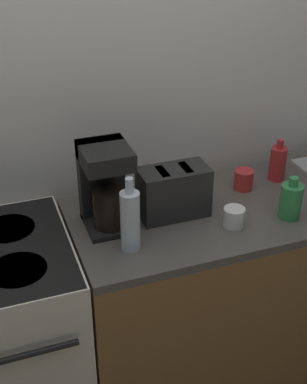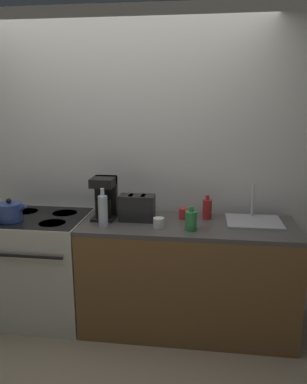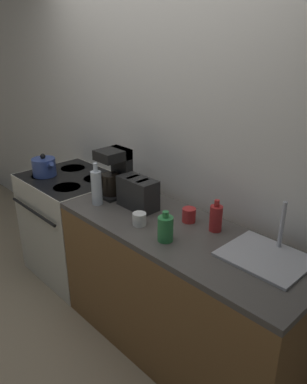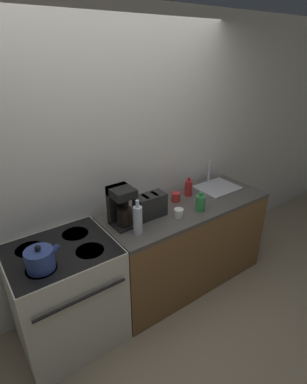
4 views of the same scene
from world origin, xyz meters
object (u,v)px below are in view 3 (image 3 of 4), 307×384
object	(u,v)px
toaster	(138,193)
bottle_green	(165,228)
kettle	(44,167)
cup_white	(139,219)
bottle_red	(216,218)
cup_red	(189,215)
coffee_maker	(116,172)
stove	(74,224)
bottle_clear	(97,187)

from	to	relation	value
toaster	bottle_green	bearing A→B (deg)	-22.25
kettle	cup_white	size ratio (longest dim) A/B	2.84
kettle	cup_white	distance (m)	1.20
toaster	bottle_red	bearing A→B (deg)	12.19
kettle	cup_red	xyz separation A→B (m)	(1.38, 0.24, -0.03)
toaster	coffee_maker	distance (m)	0.29
stove	cup_white	world-z (taller)	cup_white
bottle_green	bottle_red	bearing A→B (deg)	68.07
stove	bottle_green	distance (m)	1.38
coffee_maker	cup_red	size ratio (longest dim) A/B	3.88
toaster	cup_red	xyz separation A→B (m)	(0.37, 0.09, -0.06)
bottle_red	cup_red	size ratio (longest dim) A/B	2.22
bottle_clear	cup_white	world-z (taller)	bottle_clear
bottle_green	cup_white	world-z (taller)	bottle_green
toaster	cup_white	xyz separation A→B (m)	(0.19, -0.16, -0.07)
bottle_clear	bottle_green	bearing A→B (deg)	-1.22
toaster	bottle_red	xyz separation A→B (m)	(0.56, 0.12, -0.02)
bottle_green	bottle_clear	distance (m)	0.68
coffee_maker	cup_white	bearing A→B (deg)	-22.40
toaster	cup_white	world-z (taller)	toaster
kettle	toaster	distance (m)	1.01
bottle_red	bottle_clear	bearing A→B (deg)	-160.24
toaster	bottle_green	distance (m)	0.47
coffee_maker	bottle_clear	bearing A→B (deg)	-79.23
coffee_maker	cup_red	bearing A→B (deg)	5.34
kettle	toaster	xyz separation A→B (m)	(1.00, 0.15, 0.03)
stove	kettle	distance (m)	0.56
kettle	bottle_green	distance (m)	1.44
stove	bottle_clear	bearing A→B (deg)	-14.11
cup_white	bottle_red	bearing A→B (deg)	37.63
bottle_green	toaster	bearing A→B (deg)	157.75
toaster	stove	bearing A→B (deg)	-178.99
toaster	bottle_red	distance (m)	0.57
coffee_maker	bottle_green	world-z (taller)	coffee_maker
bottle_green	bottle_red	distance (m)	0.32
bottle_red	kettle	bearing A→B (deg)	-170.29
stove	bottle_green	bearing A→B (deg)	-7.37
kettle	coffee_maker	size ratio (longest dim) A/B	0.70
stove	bottle_red	distance (m)	1.49
stove	kettle	size ratio (longest dim) A/B	3.74
coffee_maker	stove	bearing A→B (deg)	-175.09
toaster	cup_red	distance (m)	0.39
stove	cup_white	xyz separation A→B (m)	(1.03, -0.15, 0.48)
coffee_maker	bottle_red	bearing A→B (deg)	5.99
stove	cup_white	size ratio (longest dim) A/B	10.59
stove	bottle_red	world-z (taller)	bottle_red
bottle_green	bottle_clear	xyz separation A→B (m)	(-0.67, 0.01, 0.05)
kettle	bottle_red	world-z (taller)	bottle_red
stove	cup_red	world-z (taller)	cup_red
kettle	bottle_red	distance (m)	1.58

